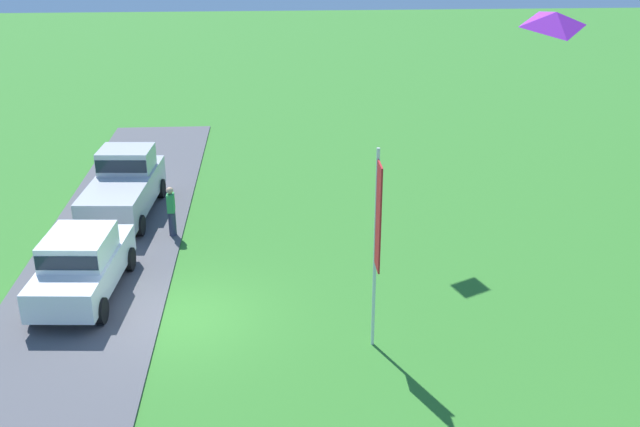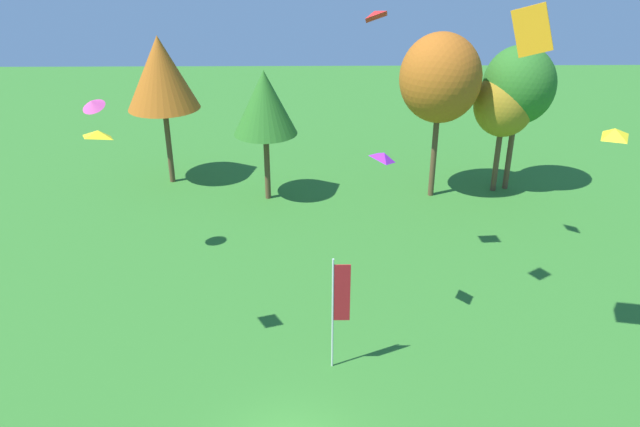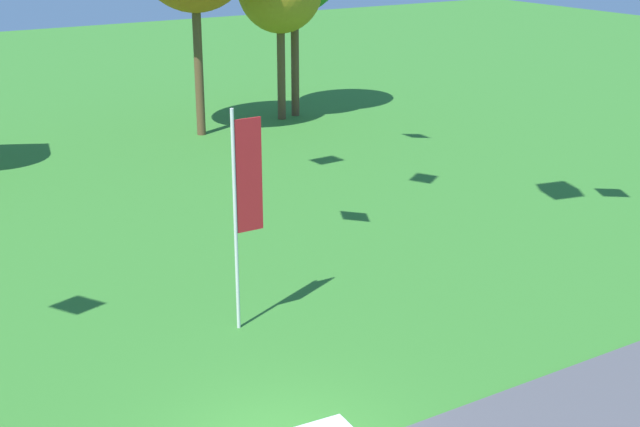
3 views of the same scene
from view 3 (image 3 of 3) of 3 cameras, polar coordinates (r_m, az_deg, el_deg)
The scene contains 1 object.
flag_banner at distance 19.25m, azimuth -4.88°, elevation 1.43°, with size 0.71×0.08×5.03m.
Camera 3 is at (-6.54, -11.65, 8.96)m, focal length 50.00 mm.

